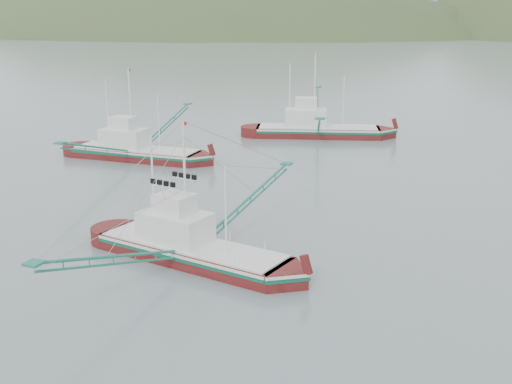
% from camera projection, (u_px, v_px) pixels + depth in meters
% --- Properties ---
extents(ground, '(1200.00, 1200.00, 0.00)m').
position_uv_depth(ground, '(219.00, 267.00, 39.40)').
color(ground, slate).
rests_on(ground, ground).
extents(main_boat, '(13.41, 23.34, 9.53)m').
position_uv_depth(main_boat, '(190.00, 236.00, 39.99)').
color(main_boat, '#4E0D0D').
rests_on(main_boat, ground).
extents(bg_boat_left, '(14.03, 25.17, 10.18)m').
position_uv_depth(bg_boat_left, '(134.00, 146.00, 67.28)').
color(bg_boat_left, '#4E0D0D').
rests_on(bg_boat_left, ground).
extents(bg_boat_far, '(15.63, 26.67, 11.09)m').
position_uv_depth(bg_boat_far, '(317.00, 120.00, 78.89)').
color(bg_boat_far, '#4E0D0D').
rests_on(bg_boat_far, ground).
extents(headland_left, '(448.00, 308.00, 210.00)m').
position_uv_depth(headland_left, '(207.00, 33.00, 425.25)').
color(headland_left, '#394B26').
rests_on(headland_left, ground).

